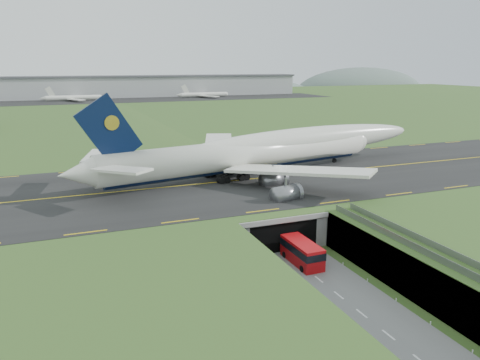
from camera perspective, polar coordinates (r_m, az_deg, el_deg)
name	(u,v)px	position (r m, az deg, el deg)	size (l,w,h in m)	color
ground	(308,272)	(70.79, 8.32, -11.07)	(900.00, 900.00, 0.00)	#2E5220
airfield_deck	(309,253)	(69.58, 8.41, -8.83)	(800.00, 800.00, 6.00)	gray
trench_road	(337,294)	(65.06, 11.70, -13.49)	(12.00, 75.00, 0.20)	slate
taxiway	(230,181)	(97.06, -1.25, -0.17)	(800.00, 44.00, 0.18)	black
tunnel_portal	(262,217)	(83.36, 2.68, -4.55)	(17.00, 22.30, 6.00)	gray
guideway	(476,281)	(61.80, 26.78, -10.95)	(3.00, 53.00, 7.05)	#A8A8A3
jumbo_jet	(270,150)	(104.16, 3.62, 3.67)	(89.45, 57.78, 19.43)	white
shuttle_tram	(302,252)	(72.64, 7.57, -8.74)	(3.36, 8.58, 3.47)	#B60C10
cargo_terminal	(100,87)	(356.50, -16.70, 10.85)	(320.00, 67.00, 15.60)	#B2B2B2
distant_hills	(154,98)	(496.02, -10.48, 9.83)	(700.00, 91.00, 60.00)	slate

